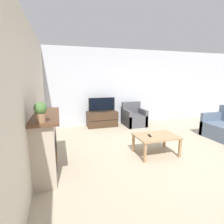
% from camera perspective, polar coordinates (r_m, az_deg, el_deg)
% --- Properties ---
extents(ground_plane, '(24.00, 24.00, 0.00)m').
position_cam_1_polar(ground_plane, '(4.31, 18.22, -12.55)').
color(ground_plane, tan).
extents(wall_back, '(12.00, 0.06, 2.70)m').
position_cam_1_polar(wall_back, '(6.57, 4.03, 8.16)').
color(wall_back, silver).
rests_on(wall_back, ground).
extents(wall_left, '(0.06, 12.00, 2.70)m').
position_cam_1_polar(wall_left, '(3.24, -25.47, 4.02)').
color(wall_left, beige).
rests_on(wall_left, ground).
extents(fireplace, '(0.47, 1.42, 1.06)m').
position_cam_1_polar(fireplace, '(3.41, -20.83, -9.32)').
color(fireplace, '#B7A893').
rests_on(fireplace, ground).
extents(mantel_vase_left, '(0.08, 0.08, 0.23)m').
position_cam_1_polar(mantel_vase_left, '(2.83, -21.89, -0.31)').
color(mantel_vase_left, '#994C3D').
rests_on(mantel_vase_left, fireplace).
extents(potted_plant, '(0.18, 0.18, 0.30)m').
position_cam_1_polar(potted_plant, '(2.65, -22.29, 0.31)').
color(potted_plant, '#936B4C').
rests_on(potted_plant, fireplace).
extents(tv_stand, '(1.05, 0.50, 0.53)m').
position_cam_1_polar(tv_stand, '(6.14, -3.28, -2.26)').
color(tv_stand, '#422D1E').
rests_on(tv_stand, ground).
extents(tv, '(0.92, 0.18, 0.48)m').
position_cam_1_polar(tv, '(6.05, -3.33, 2.25)').
color(tv, black).
rests_on(tv, tv_stand).
extents(armchair, '(0.70, 0.76, 0.82)m').
position_cam_1_polar(armchair, '(6.31, 7.15, -1.90)').
color(armchair, '#4C4C51').
rests_on(armchair, ground).
extents(coffee_table, '(0.91, 0.66, 0.44)m').
position_cam_1_polar(coffee_table, '(4.03, 14.20, -8.17)').
color(coffee_table, '#A37F56').
rests_on(coffee_table, ground).
extents(remote, '(0.07, 0.15, 0.02)m').
position_cam_1_polar(remote, '(3.94, 12.17, -7.51)').
color(remote, black).
rests_on(remote, coffee_table).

